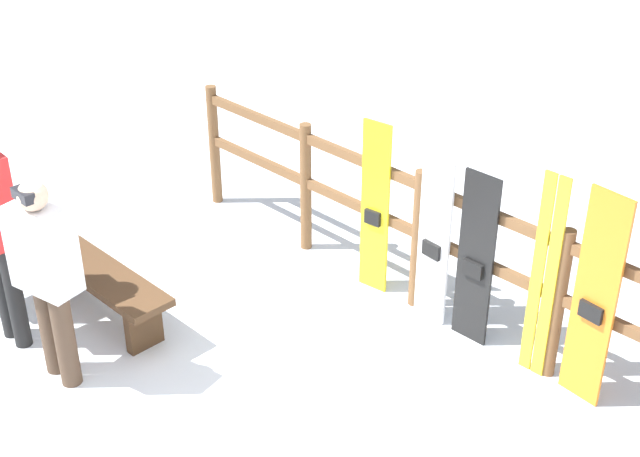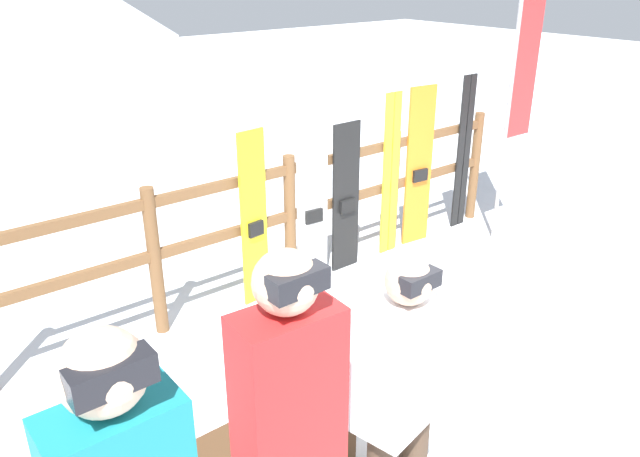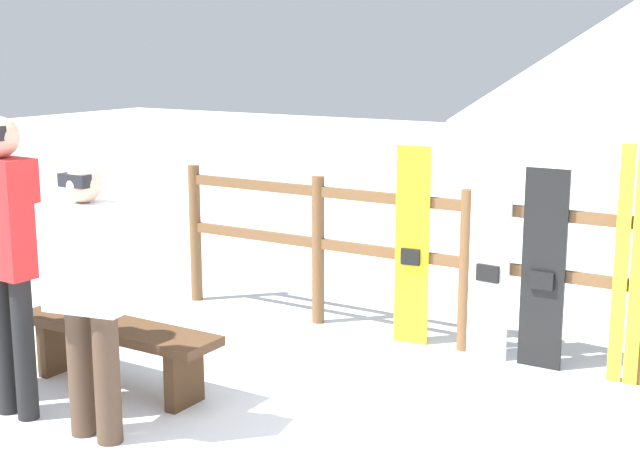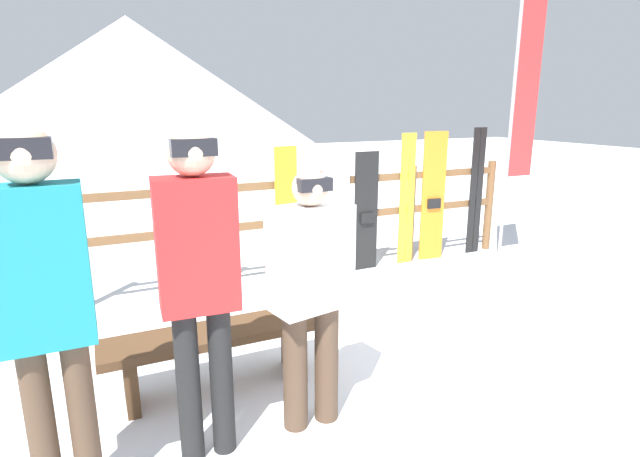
# 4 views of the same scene
# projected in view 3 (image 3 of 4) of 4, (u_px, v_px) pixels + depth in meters

# --- Properties ---
(ground_plane) EXTENTS (40.00, 40.00, 0.00)m
(ground_plane) POSITION_uv_depth(u_px,v_px,m) (319.00, 455.00, 4.84)
(ground_plane) COLOR white
(fence) EXTENTS (5.10, 0.10, 1.19)m
(fence) POSITION_uv_depth(u_px,v_px,m) (466.00, 257.00, 6.37)
(fence) COLOR brown
(fence) RESTS_ON ground
(bench) EXTENTS (1.49, 0.36, 0.43)m
(bench) POSITION_uv_depth(u_px,v_px,m) (117.00, 340.00, 5.72)
(bench) COLOR #4C331E
(bench) RESTS_ON ground
(person_white) EXTENTS (0.50, 0.34, 1.56)m
(person_white) POSITION_uv_depth(u_px,v_px,m) (89.00, 286.00, 4.88)
(person_white) COLOR #4C3828
(person_white) RESTS_ON ground
(person_red) EXTENTS (0.41, 0.24, 1.79)m
(person_red) POSITION_uv_depth(u_px,v_px,m) (6.00, 242.00, 5.15)
(person_red) COLOR black
(person_red) RESTS_ON ground
(snowboard_yellow) EXTENTS (0.26, 0.08, 1.48)m
(snowboard_yellow) POSITION_uv_depth(u_px,v_px,m) (412.00, 247.00, 6.52)
(snowboard_yellow) COLOR yellow
(snowboard_yellow) RESTS_ON ground
(snowboard_white) EXTENTS (0.30, 0.07, 1.38)m
(snowboard_white) POSITION_uv_depth(u_px,v_px,m) (489.00, 264.00, 6.23)
(snowboard_white) COLOR white
(snowboard_white) RESTS_ON ground
(snowboard_black_stripe) EXTENTS (0.30, 0.06, 1.39)m
(snowboard_black_stripe) POSITION_uv_depth(u_px,v_px,m) (543.00, 270.00, 6.03)
(snowboard_black_stripe) COLOR black
(snowboard_black_stripe) RESTS_ON ground
(ski_pair_yellow) EXTENTS (0.19, 0.02, 1.58)m
(ski_pair_yellow) POSITION_uv_depth(u_px,v_px,m) (629.00, 267.00, 5.72)
(ski_pair_yellow) COLOR yellow
(ski_pair_yellow) RESTS_ON ground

